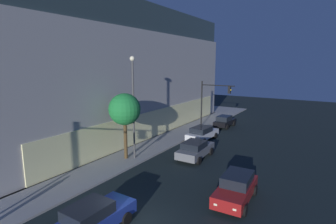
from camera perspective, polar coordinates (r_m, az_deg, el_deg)
The scene contains 9 objects.
modern_building at distance 37.35m, azimuth -15.82°, elevation 8.32°, with size 35.81×21.06×15.14m.
traffic_light_far_corner at distance 35.10m, azimuth 9.40°, elevation 3.18°, with size 0.32×4.52×6.17m.
street_lamp_sidewalk at distance 23.27m, azimuth -7.53°, elevation 3.30°, with size 0.44×0.44×9.09m.
sidewalk_tree at distance 23.46m, azimuth -9.34°, elevation 0.51°, with size 2.82×2.82×5.92m.
car_blue at distance 14.99m, azimuth -15.95°, elevation -21.16°, with size 4.63×2.11×1.65m.
car_red at distance 17.85m, azimuth 14.50°, elevation -15.56°, with size 4.52×2.22×1.72m.
car_grey at distance 24.63m, azimuth 5.90°, elevation -8.01°, with size 4.66×2.27×1.62m.
car_white at distance 30.35m, azimuth 7.38°, elevation -4.54°, with size 4.79×2.29×1.57m.
car_black at distance 37.09m, azimuth 12.12°, elevation -1.94°, with size 4.19×2.04×1.58m.
Camera 1 is at (-9.80, -8.27, 8.60)m, focal length 28.22 mm.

